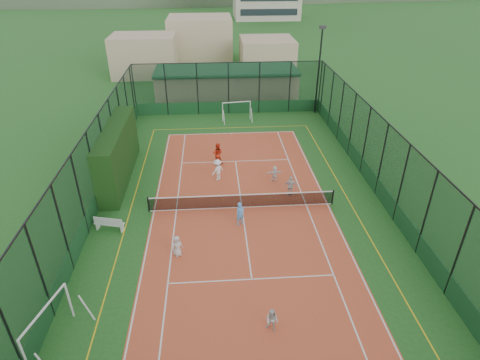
# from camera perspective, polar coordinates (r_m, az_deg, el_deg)

# --- Properties ---
(ground) EXTENTS (300.00, 300.00, 0.00)m
(ground) POSITION_cam_1_polar(r_m,az_deg,el_deg) (25.37, 0.27, -3.93)
(ground) COLOR #1F5A22
(ground) RESTS_ON ground
(court_slab) EXTENTS (11.17, 23.97, 0.01)m
(court_slab) POSITION_cam_1_polar(r_m,az_deg,el_deg) (25.36, 0.27, -3.92)
(court_slab) COLOR #BB4C29
(court_slab) RESTS_ON ground
(tennis_net) EXTENTS (11.67, 0.12, 1.06)m
(tennis_net) POSITION_cam_1_polar(r_m,az_deg,el_deg) (25.08, 0.27, -2.92)
(tennis_net) COLOR black
(tennis_net) RESTS_ON ground
(perimeter_fence) EXTENTS (18.12, 34.12, 5.00)m
(perimeter_fence) POSITION_cam_1_polar(r_m,az_deg,el_deg) (24.07, 0.28, 1.03)
(perimeter_fence) COLOR black
(perimeter_fence) RESTS_ON ground
(floodlight_ne) EXTENTS (0.60, 0.26, 8.25)m
(floodlight_ne) POSITION_cam_1_polar(r_m,az_deg,el_deg) (40.25, 11.11, 14.94)
(floodlight_ne) COLOR black
(floodlight_ne) RESTS_ON ground
(clubhouse) EXTENTS (15.20, 7.20, 3.15)m
(clubhouse) POSITION_cam_1_polar(r_m,az_deg,el_deg) (44.84, -1.94, 13.59)
(clubhouse) COLOR tan
(clubhouse) RESTS_ON ground
(hedge_left) EXTENTS (1.30, 8.68, 3.80)m
(hedge_left) POSITION_cam_1_polar(r_m,az_deg,el_deg) (29.10, -16.99, 3.68)
(hedge_left) COLOR black
(hedge_left) RESTS_ON ground
(white_bench) EXTENTS (1.79, 0.88, 0.97)m
(white_bench) POSITION_cam_1_polar(r_m,az_deg,el_deg) (24.37, -18.10, -5.83)
(white_bench) COLOR white
(white_bench) RESTS_ON ground
(futsal_goal_near) EXTENTS (3.11, 1.67, 1.93)m
(futsal_goal_near) POSITION_cam_1_polar(r_m,az_deg,el_deg) (18.79, -25.55, -18.33)
(futsal_goal_near) COLOR white
(futsal_goal_near) RESTS_ON ground
(futsal_goal_far) EXTENTS (2.83, 1.14, 1.78)m
(futsal_goal_far) POSITION_cam_1_polar(r_m,az_deg,el_deg) (38.52, -0.50, 9.76)
(futsal_goal_far) COLOR white
(futsal_goal_far) RESTS_ON ground
(child_near_left) EXTENTS (0.70, 0.65, 1.21)m
(child_near_left) POSITION_cam_1_polar(r_m,az_deg,el_deg) (21.58, -8.91, -9.27)
(child_near_left) COLOR silver
(child_near_left) RESTS_ON court_slab
(child_near_mid) EXTENTS (0.63, 0.57, 1.45)m
(child_near_mid) POSITION_cam_1_polar(r_m,az_deg,el_deg) (23.52, 0.02, -4.79)
(child_near_mid) COLOR #52A0EA
(child_near_mid) RESTS_ON court_slab
(child_near_right) EXTENTS (0.71, 0.68, 1.15)m
(child_near_right) POSITION_cam_1_polar(r_m,az_deg,el_deg) (17.90, 4.58, -19.27)
(child_near_right) COLOR silver
(child_near_right) RESTS_ON court_slab
(child_far_left) EXTENTS (1.14, 1.11, 1.57)m
(child_far_left) POSITION_cam_1_polar(r_m,az_deg,el_deg) (28.03, -3.20, 1.44)
(child_far_left) COLOR white
(child_far_left) RESTS_ON court_slab
(child_far_right) EXTENTS (0.87, 0.45, 1.42)m
(child_far_right) POSITION_cam_1_polar(r_m,az_deg,el_deg) (26.40, 7.21, -0.86)
(child_far_right) COLOR silver
(child_far_right) RESTS_ON court_slab
(child_far_back) EXTENTS (1.08, 0.44, 1.13)m
(child_far_back) POSITION_cam_1_polar(r_m,az_deg,el_deg) (28.07, 4.94, 0.91)
(child_far_back) COLOR white
(child_far_back) RESTS_ON court_slab
(coach) EXTENTS (0.93, 0.79, 1.66)m
(coach) POSITION_cam_1_polar(r_m,az_deg,el_deg) (30.23, -3.22, 3.77)
(coach) COLOR red
(coach) RESTS_ON court_slab
(tennis_balls) EXTENTS (3.78, 0.88, 0.07)m
(tennis_balls) POSITION_cam_1_polar(r_m,az_deg,el_deg) (26.26, 1.00, -2.53)
(tennis_balls) COLOR #CCE033
(tennis_balls) RESTS_ON court_slab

